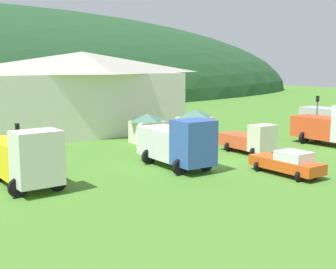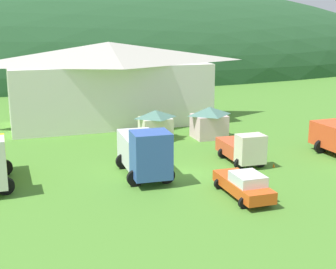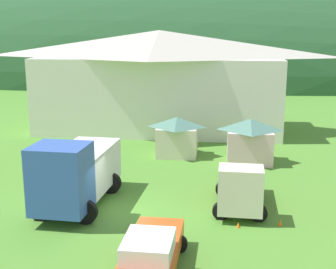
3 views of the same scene
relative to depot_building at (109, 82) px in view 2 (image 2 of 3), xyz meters
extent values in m
plane|color=#4C842D|center=(0.90, -18.71, -4.34)|extent=(200.00, 200.00, 0.00)
ellipsoid|color=#234C28|center=(0.90, 51.77, -4.34)|extent=(170.97, 60.00, 37.28)
cube|color=white|center=(0.00, 0.00, -1.22)|extent=(19.95, 8.44, 6.24)
pyramid|color=#B7B2A3|center=(0.00, 0.00, 2.99)|extent=(21.55, 9.11, 2.18)
cube|color=beige|center=(2.32, -8.31, -3.33)|extent=(2.70, 2.28, 2.01)
pyramid|color=#4C7A6B|center=(2.32, -8.31, -1.97)|extent=(2.91, 2.47, 0.70)
cube|color=beige|center=(7.16, -9.30, -3.27)|extent=(2.87, 2.48, 2.14)
pyramid|color=#4C7A6B|center=(7.16, -9.30, -1.82)|extent=(3.10, 2.68, 0.75)
cylinder|color=black|center=(-10.78, -18.70, -3.79)|extent=(1.10, 0.30, 1.10)
cylinder|color=black|center=(-10.78, -14.65, -3.79)|extent=(1.10, 0.30, 1.10)
cube|color=#3356AD|center=(-1.72, -19.93, -2.28)|extent=(2.54, 2.31, 3.02)
cube|color=black|center=(-1.72, -20.04, -1.61)|extent=(1.39, 1.81, 0.97)
cube|color=silver|center=(-1.55, -16.63, -2.74)|extent=(2.65, 4.55, 2.09)
cylinder|color=black|center=(-0.65, -19.99, -3.79)|extent=(1.10, 0.30, 1.10)
cylinder|color=black|center=(-2.78, -19.88, -3.79)|extent=(1.10, 0.30, 1.10)
cylinder|color=black|center=(-0.45, -16.01, -3.79)|extent=(1.10, 0.30, 1.10)
cylinder|color=black|center=(-2.58, -15.91, -3.79)|extent=(1.10, 0.30, 1.10)
cube|color=beige|center=(6.20, -18.82, -2.89)|extent=(2.03, 1.47, 2.10)
cube|color=black|center=(6.20, -18.89, -2.42)|extent=(1.11, 1.16, 0.67)
cube|color=#DB512D|center=(6.29, -16.38, -3.42)|extent=(2.10, 3.55, 1.04)
cylinder|color=black|center=(7.04, -18.85, -3.94)|extent=(0.80, 0.30, 0.80)
cylinder|color=black|center=(5.36, -18.79, -3.94)|extent=(0.80, 0.30, 0.80)
cylinder|color=black|center=(7.15, -15.89, -3.94)|extent=(0.80, 0.30, 0.80)
cylinder|color=black|center=(5.47, -15.83, -3.94)|extent=(0.80, 0.30, 0.80)
cylinder|color=black|center=(13.60, -17.12, -3.79)|extent=(1.10, 0.30, 1.10)
cube|color=#E05019|center=(2.93, -23.88, -3.65)|extent=(1.88, 5.12, 0.70)
cube|color=silver|center=(2.92, -24.50, -2.99)|extent=(1.69, 2.06, 0.62)
cylinder|color=black|center=(3.68, -25.63, -4.00)|extent=(0.68, 0.24, 0.68)
cylinder|color=black|center=(2.12, -25.60, -4.00)|extent=(0.68, 0.24, 0.68)
cylinder|color=black|center=(3.74, -22.17, -4.00)|extent=(0.68, 0.24, 0.68)
cylinder|color=black|center=(2.18, -22.14, -4.00)|extent=(0.68, 0.24, 0.68)
cone|color=orange|center=(7.97, -19.22, -4.34)|extent=(0.36, 0.36, 0.62)
cone|color=orange|center=(6.12, -19.62, -4.34)|extent=(0.36, 0.36, 0.50)
camera|label=1|loc=(-20.75, -43.14, 2.95)|focal=49.13mm
camera|label=2|loc=(-10.53, -48.62, 6.25)|focal=51.34mm
camera|label=3|loc=(5.22, -38.49, 4.16)|focal=48.88mm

